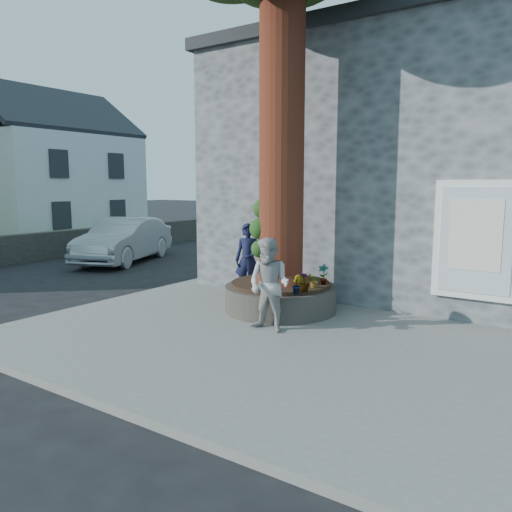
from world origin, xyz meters
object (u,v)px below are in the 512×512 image
Objects in this scene: woman at (269,285)px; planter at (281,296)px; man at (248,260)px; car_silver at (124,240)px.

planter is at bearing 113.80° from woman.
woman reaches higher than planter.
planter is at bearing -51.01° from man.
planter is at bearing -42.35° from car_silver.
car_silver is (-8.40, 3.20, 0.37)m from planter.
woman reaches higher than car_silver.
man is 1.02× the size of woman.
woman is 10.10m from car_silver.
man reaches higher than car_silver.
man is 7.51m from car_silver.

